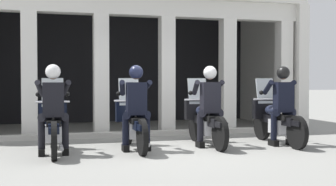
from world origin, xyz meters
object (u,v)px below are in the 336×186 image
(motorcycle_center_left, at_px, (133,122))
(motorcycle_center_right, at_px, (205,120))
(police_officer_far_right, at_px, (283,99))
(motorcycle_far_right, at_px, (275,119))
(motorcycle_far_left, at_px, (53,125))
(police_officer_center_right, at_px, (210,99))
(police_officer_far_left, at_px, (53,101))
(police_officer_center_left, at_px, (136,100))

(motorcycle_center_left, height_order, motorcycle_center_right, same)
(motorcycle_center_left, xyz_separation_m, police_officer_far_right, (2.95, -0.40, 0.44))
(motorcycle_far_right, bearing_deg, motorcycle_far_left, -172.68)
(motorcycle_far_left, height_order, motorcycle_center_right, same)
(police_officer_center_right, height_order, police_officer_far_right, same)
(police_officer_far_left, bearing_deg, police_officer_center_right, 13.08)
(police_officer_center_right, relative_size, police_officer_far_right, 1.00)
(motorcycle_far_left, distance_m, police_officer_center_left, 1.55)
(police_officer_center_left, bearing_deg, motorcycle_center_left, 96.47)
(police_officer_far_left, bearing_deg, motorcycle_far_left, 99.94)
(motorcycle_far_right, bearing_deg, motorcycle_center_left, -174.39)
(motorcycle_center_right, xyz_separation_m, police_officer_center_right, (-0.00, -0.28, 0.44))
(police_officer_far_right, bearing_deg, police_officer_center_left, -174.39)
(motorcycle_center_left, bearing_deg, motorcycle_center_right, 9.68)
(police_officer_center_left, distance_m, motorcycle_far_right, 2.99)
(motorcycle_far_right, height_order, police_officer_far_right, police_officer_far_right)
(motorcycle_far_left, bearing_deg, police_officer_far_right, 5.94)
(police_officer_far_left, bearing_deg, motorcycle_center_left, 23.74)
(police_officer_center_left, distance_m, police_officer_far_right, 2.96)
(police_officer_center_left, relative_size, police_officer_center_right, 1.00)
(motorcycle_center_left, bearing_deg, motorcycle_far_left, -170.45)
(police_officer_center_left, distance_m, motorcycle_center_right, 1.58)
(motorcycle_far_left, relative_size, motorcycle_center_left, 1.00)
(motorcycle_center_right, height_order, police_officer_center_right, police_officer_center_right)
(motorcycle_center_left, distance_m, motorcycle_center_right, 1.48)
(police_officer_far_right, bearing_deg, motorcycle_far_right, 97.67)
(police_officer_far_left, xyz_separation_m, police_officer_center_left, (1.48, 0.07, 0.00))
(motorcycle_far_left, bearing_deg, police_officer_center_right, 7.59)
(motorcycle_center_left, distance_m, police_officer_center_right, 1.55)
(motorcycle_center_left, relative_size, police_officer_far_right, 1.29)
(police_officer_far_left, relative_size, motorcycle_center_left, 0.78)
(police_officer_far_left, bearing_deg, police_officer_center_left, 13.01)
(motorcycle_center_left, distance_m, motorcycle_far_right, 2.96)
(police_officer_center_right, bearing_deg, motorcycle_far_right, 6.49)
(motorcycle_far_left, bearing_deg, motorcycle_center_left, 13.01)
(police_officer_far_right, bearing_deg, police_officer_far_left, -172.68)
(motorcycle_center_right, relative_size, motorcycle_far_right, 1.00)
(motorcycle_far_left, distance_m, motorcycle_center_right, 2.96)
(motorcycle_far_left, distance_m, police_officer_far_right, 4.47)
(police_officer_far_right, bearing_deg, motorcycle_center_left, -179.84)
(police_officer_center_left, bearing_deg, motorcycle_far_right, 9.91)
(police_officer_center_left, xyz_separation_m, police_officer_far_right, (2.96, -0.12, 0.00))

